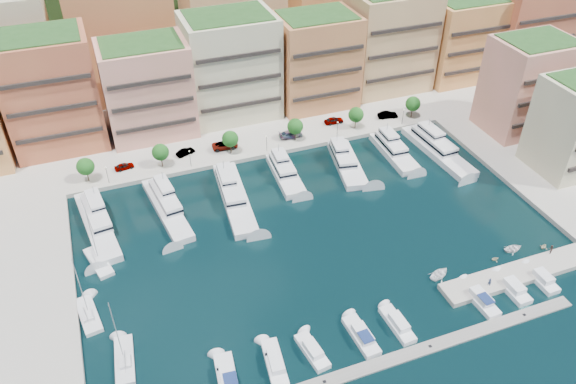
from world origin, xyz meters
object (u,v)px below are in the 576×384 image
tender_0 (440,274)px  person_1 (551,249)px  cruiser_2 (275,363)px  cruiser_1 (227,378)px  car_5 (388,115)px  lamppost_2 (267,141)px  car_3 (291,134)px  lamppost_1 (190,156)px  cruiser_3 (312,351)px  sailboat_1 (89,316)px  tree_4 (356,115)px  sailboat_2 (99,263)px  lamppost_4 (403,114)px  cruiser_7 (479,299)px  car_4 (334,120)px  tree_1 (160,152)px  sailboat_0 (125,361)px  car_2 (225,145)px  tree_0 (85,167)px  tree_3 (295,126)px  tender_2 (513,249)px  tree_2 (230,139)px  cruiser_5 (397,325)px  car_1 (185,152)px  yacht_2 (233,194)px  yacht_5 (393,150)px  tender_1 (495,259)px  lamppost_0 (107,172)px  tender_3 (544,246)px  lamppost_3 (337,127)px  yacht_6 (436,147)px  yacht_4 (346,162)px  tree_5 (413,104)px  cruiser_8 (512,288)px  person_0 (490,282)px  yacht_1 (166,206)px  yacht_3 (284,172)px  cruiser_4 (361,336)px  car_0 (124,166)px

tender_0 → person_1: 21.87m
cruiser_2 → cruiser_1: bearing=-179.9°
car_5 → person_1: bearing=-166.6°
cruiser_1 → tender_0: cruiser_1 is taller
lamppost_2 → cruiser_2: 58.66m
car_3 → lamppost_1: bearing=98.8°
cruiser_3 → sailboat_1: 37.37m
tree_4 → sailboat_2: (-64.61, -26.05, -4.43)m
lamppost_4 → cruiser_7: size_ratio=0.48×
car_4 → tree_1: bearing=95.4°
tree_4 → car_3: size_ratio=0.97×
sailboat_0 → car_2: sailboat_0 is taller
sailboat_2 → car_2: size_ratio=2.16×
tree_0 → cruiser_1: tree_0 is taller
tree_3 → cruiser_2: 63.71m
tender_2 → tree_2: bearing=38.0°
cruiser_5 → car_1: car_1 is taller
yacht_2 → cruiser_7: yacht_2 is taller
tree_4 → yacht_5: (3.80, -12.41, -3.53)m
cruiser_3 → car_5: car_5 is taller
tree_1 → car_3: tree_1 is taller
yacht_2 → tender_1: 53.03m
lamppost_0 → lamppost_1: (18.00, 0.00, 0.00)m
tree_2 → tree_3: bearing=0.0°
sailboat_1 → person_1: bearing=-10.6°
tender_2 → tender_3: (5.67, -1.58, 0.07)m
sailboat_1 → tree_1: bearing=63.2°
tree_4 → car_5: tree_4 is taller
lamppost_3 → yacht_6: 23.72m
yacht_4 → sailboat_1: size_ratio=1.44×
tree_4 → car_1: bearing=176.1°
cruiser_5 → car_1: bearing=109.3°
car_3 → yacht_6: bearing=-118.8°
tree_5 → tree_2: bearing=180.0°
yacht_4 → sailboat_2: 57.51m
cruiser_8 → sailboat_0: bearing=172.4°
tender_1 → person_1: person_1 is taller
cruiser_3 → sailboat_0: sailboat_0 is taller
person_0 → sailboat_0: bearing=53.2°
car_4 → yacht_1: bearing=112.3°
person_0 → lamppost_4: bearing=-44.8°
yacht_3 → car_5: bearing=22.4°
cruiser_3 → cruiser_2: bearing=-179.9°
tree_1 → lamppost_0: bearing=-169.1°
tree_1 → cruiser_4: 61.84m
tree_3 → person_0: size_ratio=3.49×
tender_2 → tender_1: (-4.97, -1.07, 0.01)m
cruiser_1 → sailboat_0: (-13.76, 8.66, -0.26)m
yacht_6 → car_0: 71.95m
yacht_1 → tender_1: (53.77, -36.08, -0.70)m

